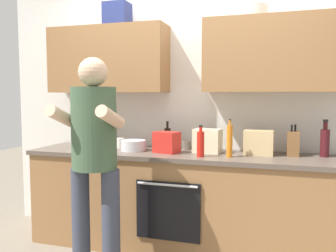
{
  "coord_description": "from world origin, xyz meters",
  "views": [
    {
      "loc": [
        0.87,
        -3.13,
        1.42
      ],
      "look_at": [
        -0.08,
        -0.1,
        1.15
      ],
      "focal_mm": 38.57,
      "sensor_mm": 36.0,
      "label": 1
    }
  ],
  "objects_px": {
    "grocery_bag_crisps": "(167,142)",
    "knife_block": "(293,144)",
    "bottle_hotsauce": "(201,143)",
    "bottle_wine": "(325,142)",
    "cup_stoneware": "(186,145)",
    "mixing_bowl": "(133,145)",
    "bottle_syrup": "(97,135)",
    "cup_coffee": "(120,143)",
    "person_standing": "(94,150)",
    "bottle_oil": "(98,132)",
    "bottle_juice": "(230,141)",
    "grocery_bag_rice": "(207,141)",
    "bottle_soy": "(167,138)",
    "grocery_bag_bread": "(259,143)"
  },
  "relations": [
    {
      "from": "grocery_bag_crisps",
      "to": "grocery_bag_rice",
      "type": "xyz_separation_m",
      "value": [
        0.35,
        0.11,
        0.01
      ]
    },
    {
      "from": "cup_coffee",
      "to": "mixing_bowl",
      "type": "relative_size",
      "value": 0.41
    },
    {
      "from": "bottle_hotsauce",
      "to": "mixing_bowl",
      "type": "xyz_separation_m",
      "value": [
        -0.68,
        0.14,
        -0.06
      ]
    },
    {
      "from": "bottle_hotsauce",
      "to": "bottle_wine",
      "type": "relative_size",
      "value": 0.85
    },
    {
      "from": "cup_stoneware",
      "to": "mixing_bowl",
      "type": "height_order",
      "value": "mixing_bowl"
    },
    {
      "from": "bottle_wine",
      "to": "cup_stoneware",
      "type": "xyz_separation_m",
      "value": [
        -1.23,
        0.05,
        -0.09
      ]
    },
    {
      "from": "cup_stoneware",
      "to": "grocery_bag_rice",
      "type": "xyz_separation_m",
      "value": [
        0.23,
        -0.13,
        0.06
      ]
    },
    {
      "from": "grocery_bag_rice",
      "to": "bottle_juice",
      "type": "bearing_deg",
      "value": -37.95
    },
    {
      "from": "bottle_syrup",
      "to": "knife_block",
      "type": "distance_m",
      "value": 1.83
    },
    {
      "from": "bottle_hotsauce",
      "to": "bottle_wine",
      "type": "height_order",
      "value": "bottle_wine"
    },
    {
      "from": "bottle_syrup",
      "to": "knife_block",
      "type": "relative_size",
      "value": 1.17
    },
    {
      "from": "cup_stoneware",
      "to": "cup_coffee",
      "type": "bearing_deg",
      "value": -171.44
    },
    {
      "from": "bottle_soy",
      "to": "mixing_bowl",
      "type": "relative_size",
      "value": 1.13
    },
    {
      "from": "bottle_hotsauce",
      "to": "grocery_bag_crisps",
      "type": "bearing_deg",
      "value": 160.59
    },
    {
      "from": "cup_coffee",
      "to": "mixing_bowl",
      "type": "distance_m",
      "value": 0.23
    },
    {
      "from": "bottle_oil",
      "to": "grocery_bag_crisps",
      "type": "bearing_deg",
      "value": -16.42
    },
    {
      "from": "grocery_bag_crisps",
      "to": "knife_block",
      "type": "bearing_deg",
      "value": 8.48
    },
    {
      "from": "bottle_juice",
      "to": "bottle_syrup",
      "type": "bearing_deg",
      "value": 175.06
    },
    {
      "from": "mixing_bowl",
      "to": "grocery_bag_crisps",
      "type": "relative_size",
      "value": 1.09
    },
    {
      "from": "bottle_wine",
      "to": "cup_stoneware",
      "type": "distance_m",
      "value": 1.23
    },
    {
      "from": "mixing_bowl",
      "to": "bottle_soy",
      "type": "bearing_deg",
      "value": 38.52
    },
    {
      "from": "knife_block",
      "to": "grocery_bag_rice",
      "type": "bearing_deg",
      "value": -175.87
    },
    {
      "from": "cup_stoneware",
      "to": "bottle_juice",
      "type": "bearing_deg",
      "value": -33.7
    },
    {
      "from": "bottle_wine",
      "to": "cup_coffee",
      "type": "height_order",
      "value": "bottle_wine"
    },
    {
      "from": "person_standing",
      "to": "bottle_oil",
      "type": "height_order",
      "value": "person_standing"
    },
    {
      "from": "grocery_bag_rice",
      "to": "grocery_bag_crisps",
      "type": "bearing_deg",
      "value": -162.82
    },
    {
      "from": "bottle_juice",
      "to": "mixing_bowl",
      "type": "bearing_deg",
      "value": 174.83
    },
    {
      "from": "cup_coffee",
      "to": "cup_stoneware",
      "type": "xyz_separation_m",
      "value": [
        0.65,
        0.1,
        -0.0
      ]
    },
    {
      "from": "bottle_syrup",
      "to": "cup_stoneware",
      "type": "xyz_separation_m",
      "value": [
        0.86,
        0.19,
        -0.09
      ]
    },
    {
      "from": "knife_block",
      "to": "bottle_juice",
      "type": "bearing_deg",
      "value": -156.04
    },
    {
      "from": "bottle_hotsauce",
      "to": "mixing_bowl",
      "type": "bearing_deg",
      "value": 168.5
    },
    {
      "from": "mixing_bowl",
      "to": "grocery_bag_crisps",
      "type": "xyz_separation_m",
      "value": [
        0.34,
        -0.02,
        0.05
      ]
    },
    {
      "from": "person_standing",
      "to": "grocery_bag_bread",
      "type": "xyz_separation_m",
      "value": [
        1.16,
        0.82,
        0.0
      ]
    },
    {
      "from": "bottle_juice",
      "to": "cup_stoneware",
      "type": "bearing_deg",
      "value": 146.3
    },
    {
      "from": "knife_block",
      "to": "bottle_soy",
      "type": "bearing_deg",
      "value": 176.59
    },
    {
      "from": "bottle_hotsauce",
      "to": "mixing_bowl",
      "type": "distance_m",
      "value": 0.69
    },
    {
      "from": "bottle_juice",
      "to": "bottle_oil",
      "type": "xyz_separation_m",
      "value": [
        -1.41,
        0.31,
        -0.0
      ]
    },
    {
      "from": "bottle_oil",
      "to": "mixing_bowl",
      "type": "height_order",
      "value": "bottle_oil"
    },
    {
      "from": "bottle_soy",
      "to": "cup_stoneware",
      "type": "xyz_separation_m",
      "value": [
        0.19,
        0.01,
        -0.06
      ]
    },
    {
      "from": "bottle_syrup",
      "to": "bottle_hotsauce",
      "type": "xyz_separation_m",
      "value": [
        1.07,
        -0.17,
        -0.02
      ]
    },
    {
      "from": "grocery_bag_bread",
      "to": "bottle_syrup",
      "type": "bearing_deg",
      "value": -177.0
    },
    {
      "from": "bottle_wine",
      "to": "knife_block",
      "type": "height_order",
      "value": "bottle_wine"
    },
    {
      "from": "bottle_hotsauce",
      "to": "person_standing",
      "type": "bearing_deg",
      "value": -140.79
    },
    {
      "from": "cup_stoneware",
      "to": "mixing_bowl",
      "type": "relative_size",
      "value": 0.36
    },
    {
      "from": "bottle_soy",
      "to": "bottle_juice",
      "type": "xyz_separation_m",
      "value": [
        0.64,
        -0.3,
        0.03
      ]
    },
    {
      "from": "bottle_hotsauce",
      "to": "bottle_juice",
      "type": "height_order",
      "value": "bottle_juice"
    },
    {
      "from": "grocery_bag_crisps",
      "to": "mixing_bowl",
      "type": "bearing_deg",
      "value": 177.03
    },
    {
      "from": "bottle_oil",
      "to": "knife_block",
      "type": "height_order",
      "value": "bottle_oil"
    },
    {
      "from": "knife_block",
      "to": "grocery_bag_bread",
      "type": "bearing_deg",
      "value": -173.13
    },
    {
      "from": "bottle_soy",
      "to": "knife_block",
      "type": "relative_size",
      "value": 1.0
    }
  ]
}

